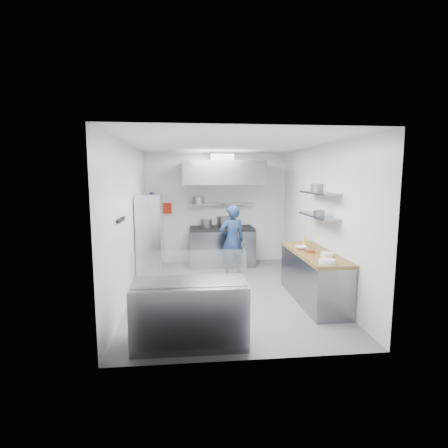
{
  "coord_description": "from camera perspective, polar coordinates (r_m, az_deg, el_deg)",
  "views": [
    {
      "loc": [
        -0.74,
        -6.44,
        2.23
      ],
      "look_at": [
        0.0,
        0.6,
        1.25
      ],
      "focal_mm": 28.0,
      "sensor_mm": 36.0,
      "label": 1
    }
  ],
  "objects": [
    {
      "name": "red_firebox",
      "position": [
        8.93,
        -9.25,
        2.58
      ],
      "size": [
        0.22,
        0.1,
        0.26
      ],
      "primitive_type": "cube",
      "color": "#AC1F0D",
      "rests_on": "wall_back"
    },
    {
      "name": "rack_jar",
      "position": [
        7.57,
        -11.63,
        4.47
      ],
      "size": [
        0.1,
        0.1,
        0.18
      ],
      "primitive_type": "cylinder",
      "color": "black",
      "rests_on": "wire_rack"
    },
    {
      "name": "prep_counter_top",
      "position": [
        6.39,
        14.51,
        -4.66
      ],
      "size": [
        0.65,
        2.04,
        0.06
      ],
      "primitive_type": "cube",
      "color": "brown",
      "rests_on": "prep_counter_base"
    },
    {
      "name": "floor",
      "position": [
        6.86,
        0.53,
        -11.1
      ],
      "size": [
        5.0,
        5.0,
        0.0
      ],
      "primitive_type": "plane",
      "color": "slate",
      "rests_on": "ground"
    },
    {
      "name": "shelf_pot_a",
      "position": [
        8.57,
        -4.22,
        3.85
      ],
      "size": [
        0.28,
        0.28,
        0.18
      ],
      "primitive_type": "cylinder",
      "color": "slate",
      "rests_on": "over_range_shelf"
    },
    {
      "name": "plate_stack_b",
      "position": [
        6.09,
        16.45,
        -4.78
      ],
      "size": [
        0.21,
        0.21,
        0.06
      ],
      "primitive_type": "cylinder",
      "color": "white",
      "rests_on": "prep_counter_top"
    },
    {
      "name": "shelf_pot_d",
      "position": [
        6.93,
        15.08,
        5.79
      ],
      "size": [
        0.27,
        0.27,
        0.14
      ],
      "primitive_type": "cylinder",
      "color": "slate",
      "rests_on": "wall_shelf_upper"
    },
    {
      "name": "cooktop",
      "position": [
        8.68,
        -0.37,
        -0.73
      ],
      "size": [
        1.57,
        0.78,
        0.06
      ],
      "primitive_type": "cube",
      "color": "black",
      "rests_on": "gas_range"
    },
    {
      "name": "gas_range",
      "position": [
        8.76,
        -0.37,
        -3.83
      ],
      "size": [
        1.6,
        0.8,
        0.9
      ],
      "primitive_type": "cube",
      "color": "gray",
      "rests_on": "floor"
    },
    {
      "name": "plate_stack_a",
      "position": [
        5.61,
        16.46,
        -5.87
      ],
      "size": [
        0.25,
        0.25,
        0.06
      ],
      "primitive_type": "cylinder",
      "color": "white",
      "rests_on": "prep_counter_top"
    },
    {
      "name": "prep_counter_base",
      "position": [
        6.5,
        14.37,
        -8.53
      ],
      "size": [
        0.62,
        2.0,
        0.84
      ],
      "primitive_type": "cube",
      "color": "gray",
      "rests_on": "floor"
    },
    {
      "name": "mixing_bowl",
      "position": [
        6.56,
        12.44,
        -3.77
      ],
      "size": [
        0.23,
        0.23,
        0.05
      ],
      "primitive_type": "imported",
      "rotation": [
        0.0,
        0.0,
        0.08
      ],
      "color": "white",
      "rests_on": "prep_counter_top"
    },
    {
      "name": "copper_pan",
      "position": [
        6.29,
        13.8,
        -4.27
      ],
      "size": [
        0.17,
        0.17,
        0.06
      ],
      "primitive_type": "cylinder",
      "color": "#B85B34",
      "rests_on": "prep_counter_top"
    },
    {
      "name": "display_glass",
      "position": [
        4.47,
        -5.69,
        -7.2
      ],
      "size": [
        1.47,
        0.19,
        0.42
      ],
      "primitive_type": "cube",
      "rotation": [
        -0.38,
        0.0,
        0.0
      ],
      "color": "silver",
      "rests_on": "display_case"
    },
    {
      "name": "wall_front",
      "position": [
        4.09,
        4.53,
        -3.86
      ],
      "size": [
        3.6,
        2.8,
        0.02
      ],
      "primitive_type": "cube",
      "rotation": [
        -1.57,
        0.0,
        0.0
      ],
      "color": "white",
      "rests_on": "floor"
    },
    {
      "name": "wall_left",
      "position": [
        6.58,
        -15.22,
        0.35
      ],
      "size": [
        2.8,
        5.0,
        0.02
      ],
      "primitive_type": "cube",
      "rotation": [
        1.57,
        0.0,
        1.57
      ],
      "color": "white",
      "rests_on": "floor"
    },
    {
      "name": "wall_right",
      "position": [
        6.97,
        15.41,
        0.76
      ],
      "size": [
        2.8,
        5.0,
        0.02
      ],
      "primitive_type": "cube",
      "rotation": [
        1.57,
        0.0,
        -1.57
      ],
      "color": "white",
      "rests_on": "floor"
    },
    {
      "name": "display_case",
      "position": [
        4.79,
        -5.59,
        -14.29
      ],
      "size": [
        1.5,
        0.7,
        0.85
      ],
      "primitive_type": "cube",
      "color": "gray",
      "rests_on": "floor"
    },
    {
      "name": "shelf_pot_c",
      "position": [
        6.44,
        15.3,
        1.71
      ],
      "size": [
        0.2,
        0.2,
        0.1
      ],
      "primitive_type": "cylinder",
      "color": "slate",
      "rests_on": "wall_shelf_lower"
    },
    {
      "name": "wall_shelf_upper",
      "position": [
        6.59,
        15.23,
        4.91
      ],
      "size": [
        0.3,
        1.3,
        0.04
      ],
      "primitive_type": "cube",
      "color": "gray",
      "rests_on": "wall_right"
    },
    {
      "name": "wall_shelf_lower",
      "position": [
        6.62,
        15.1,
        1.28
      ],
      "size": [
        0.3,
        1.3,
        0.04
      ],
      "primitive_type": "cube",
      "color": "gray",
      "rests_on": "wall_right"
    },
    {
      "name": "over_range_shelf",
      "position": [
        8.85,
        -0.53,
        3.28
      ],
      "size": [
        1.6,
        0.3,
        0.04
      ],
      "primitive_type": "cube",
      "color": "gray",
      "rests_on": "wall_back"
    },
    {
      "name": "wire_rack",
      "position": [
        7.54,
        -11.93,
        -2.25
      ],
      "size": [
        0.5,
        0.9,
        1.85
      ],
      "primitive_type": "cube",
      "color": "silver",
      "rests_on": "floor"
    },
    {
      "name": "stock_pot_left",
      "position": [
        8.71,
        -2.92,
        0.16
      ],
      "size": [
        0.29,
        0.29,
        0.2
      ],
      "primitive_type": "cylinder",
      "color": "slate",
      "rests_on": "cooktop"
    },
    {
      "name": "rack_bin_b",
      "position": [
        7.98,
        -11.64,
        1.03
      ],
      "size": [
        0.15,
        0.19,
        0.17
      ],
      "primitive_type": "cube",
      "color": "yellow",
      "rests_on": "wire_rack"
    },
    {
      "name": "chef",
      "position": [
        7.79,
        1.33,
        -2.74
      ],
      "size": [
        0.65,
        0.49,
        1.59
      ],
      "primitive_type": "imported",
      "rotation": [
        0.0,
        0.0,
        3.35
      ],
      "color": "#192C4B",
      "rests_on": "floor"
    },
    {
      "name": "wall_back",
      "position": [
        9.01,
        -1.26,
        2.6
      ],
      "size": [
        3.6,
        2.8,
        0.02
      ],
      "primitive_type": "cube",
      "rotation": [
        1.57,
        0.0,
        0.0
      ],
      "color": "white",
      "rests_on": "floor"
    },
    {
      "name": "squeeze_bottle",
      "position": [
        6.8,
        12.99,
        -2.84
      ],
      "size": [
        0.05,
        0.05,
        0.18
      ],
      "primitive_type": "cylinder",
      "color": "yellow",
      "rests_on": "prep_counter_top"
    },
    {
      "name": "rack_bin_a",
      "position": [
        7.63,
        -11.85,
        -3.09
      ],
      "size": [
        0.16,
        0.2,
        0.18
      ],
      "primitive_type": "cube",
      "color": "white",
      "rests_on": "wire_rack"
    },
    {
      "name": "knife_strip",
      "position": [
        5.68,
        -16.47,
        0.67
      ],
      "size": [
        0.04,
        0.55,
        0.05
      ],
      "primitive_type": "cube",
      "color": "black",
      "rests_on": "wall_left"
    },
    {
      "name": "hood_duct",
      "position": [
        8.64,
        -0.42,
        10.87
      ],
      "size": [
        0.55,
        0.55,
        0.24
      ],
      "primitive_type": "cube",
      "color": "slate",
      "rests_on": "extractor_hood"
    },
    {
      "name": "stock_pot_mid",
      "position": [
        9.0,
        -0.0,
        0.55
      ],
      "size": [
        0.37,
        0.37,
        0.24
      ],
      "primitive_type": "cylinder",
      "color": "slate",
      "rests_on": "cooktop"
    },
    {
      "name": "extractor_hood",
      "position": [
        8.41,
        -0.26,
        8.36
      ],
      "size": [
        1.9,
        1.15,
        0.55
      ],
      "primitive_type": "cube",
      "color": "gray",
      "rests_on": "wall_back"
    },
    {
      "name": "stock_pot_right",
      "position": [
        8.8,
        1.85,
        0.11
      ],
      "size": [
        0.23,
        0.23,
        0.16
      ],
      "primitive_type": "cylinder",
      "color": "slate",
      "rests_on": "cooktop"
    },
    {
      "name": "ceiling",
      "position": [
        6.51,
        0.56,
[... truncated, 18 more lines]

